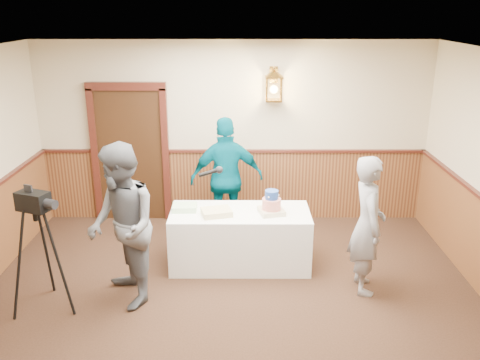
# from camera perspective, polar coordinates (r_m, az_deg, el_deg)

# --- Properties ---
(ground) EXTENTS (7.00, 7.00, 0.00)m
(ground) POSITION_cam_1_polar(r_m,az_deg,el_deg) (5.28, -1.31, -19.18)
(ground) COLOR black
(ground) RESTS_ON ground
(room_shell) EXTENTS (6.02, 7.02, 2.81)m
(room_shell) POSITION_cam_1_polar(r_m,az_deg,el_deg) (4.93, -1.94, -1.74)
(room_shell) COLOR beige
(room_shell) RESTS_ON ground
(display_table) EXTENTS (1.80, 0.80, 0.75)m
(display_table) POSITION_cam_1_polar(r_m,az_deg,el_deg) (6.70, 0.00, -6.53)
(display_table) COLOR white
(display_table) RESTS_ON ground
(tiered_cake) EXTENTS (0.36, 0.36, 0.31)m
(tiered_cake) POSITION_cam_1_polar(r_m,az_deg,el_deg) (6.47, 3.56, -2.76)
(tiered_cake) COLOR beige
(tiered_cake) RESTS_ON display_table
(sheet_cake_yellow) EXTENTS (0.43, 0.37, 0.08)m
(sheet_cake_yellow) POSITION_cam_1_polar(r_m,az_deg,el_deg) (6.44, -2.65, -3.63)
(sheet_cake_yellow) COLOR #D2BD7D
(sheet_cake_yellow) RESTS_ON display_table
(sheet_cake_green) EXTENTS (0.32, 0.26, 0.07)m
(sheet_cake_green) POSITION_cam_1_polar(r_m,az_deg,el_deg) (6.63, -6.24, -3.08)
(sheet_cake_green) COLOR #98D496
(sheet_cake_green) RESTS_ON display_table
(interviewer) EXTENTS (1.64, 1.14, 1.89)m
(interviewer) POSITION_cam_1_polar(r_m,az_deg,el_deg) (5.80, -13.11, -5.12)
(interviewer) COLOR #57595F
(interviewer) RESTS_ON ground
(baker) EXTENTS (0.40, 0.61, 1.68)m
(baker) POSITION_cam_1_polar(r_m,az_deg,el_deg) (6.13, 14.11, -4.92)
(baker) COLOR gray
(baker) RESTS_ON ground
(assistant_p) EXTENTS (1.11, 0.60, 1.80)m
(assistant_p) POSITION_cam_1_polar(r_m,az_deg,el_deg) (7.33, -1.49, 0.17)
(assistant_p) COLOR #004F61
(assistant_p) RESTS_ON ground
(tv_camera_rig) EXTENTS (0.55, 0.51, 1.41)m
(tv_camera_rig) POSITION_cam_1_polar(r_m,az_deg,el_deg) (6.07, -21.42, -8.15)
(tv_camera_rig) COLOR black
(tv_camera_rig) RESTS_ON ground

